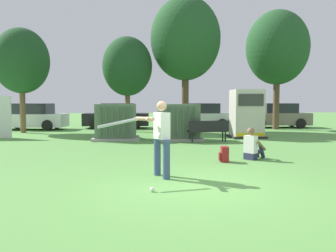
{
  "coord_description": "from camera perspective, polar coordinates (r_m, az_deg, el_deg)",
  "views": [
    {
      "loc": [
        -1.27,
        -6.97,
        1.72
      ],
      "look_at": [
        -0.26,
        3.5,
        1.0
      ],
      "focal_mm": 37.86,
      "sensor_mm": 36.0,
      "label": 1
    }
  ],
  "objects": [
    {
      "name": "generator_enclosure",
      "position": [
        17.33,
        12.54,
        1.89
      ],
      "size": [
        1.6,
        1.4,
        2.3
      ],
      "color": "#262626",
      "rests_on": "ground"
    },
    {
      "name": "transformer_mid_west",
      "position": [
        15.92,
        1.61,
        0.56
      ],
      "size": [
        2.1,
        1.7,
        1.62
      ],
      "color": "#9E9B93",
      "rests_on": "ground"
    },
    {
      "name": "tree_center_left",
      "position": [
        20.74,
        -6.56,
        9.48
      ],
      "size": [
        2.85,
        2.85,
        5.45
      ],
      "color": "brown",
      "rests_on": "ground"
    },
    {
      "name": "sports_ball",
      "position": [
        6.88,
        -2.56,
        -10.17
      ],
      "size": [
        0.09,
        0.09,
        0.09
      ],
      "primitive_type": "sphere",
      "color": "white",
      "rests_on": "ground"
    },
    {
      "name": "seated_spectator",
      "position": [
        10.91,
        13.45,
        -3.27
      ],
      "size": [
        0.77,
        0.7,
        0.96
      ],
      "color": "#282D4C",
      "rests_on": "ground"
    },
    {
      "name": "backpack",
      "position": [
        10.29,
        9.03,
        -4.55
      ],
      "size": [
        0.28,
        0.34,
        0.44
      ],
      "color": "maroon",
      "rests_on": "ground"
    },
    {
      "name": "tree_center_right",
      "position": [
        21.54,
        2.82,
        13.8
      ],
      "size": [
        4.13,
        4.13,
        7.9
      ],
      "color": "brown",
      "rests_on": "ground"
    },
    {
      "name": "batter",
      "position": [
        8.01,
        -1.38,
        -1.42
      ],
      "size": [
        1.58,
        0.86,
        1.74
      ],
      "color": "#384C75",
      "rests_on": "ground"
    },
    {
      "name": "tree_left",
      "position": [
        21.38,
        -22.53,
        9.63
      ],
      "size": [
        3.02,
        3.02,
        5.77
      ],
      "color": "brown",
      "rests_on": "ground"
    },
    {
      "name": "parked_car_leftmost",
      "position": [
        23.53,
        -21.02,
        1.3
      ],
      "size": [
        4.38,
        2.32,
        1.62
      ],
      "color": "silver",
      "rests_on": "ground"
    },
    {
      "name": "tree_right",
      "position": [
        23.42,
        17.19,
        11.92
      ],
      "size": [
        3.85,
        3.85,
        7.36
      ],
      "color": "brown",
      "rests_on": "ground"
    },
    {
      "name": "park_bench",
      "position": [
        15.28,
        6.54,
        -0.56
      ],
      "size": [
        1.84,
        0.73,
        0.92
      ],
      "color": "black",
      "rests_on": "ground"
    },
    {
      "name": "parked_car_right_of_center",
      "position": [
        23.42,
        5.22,
        1.54
      ],
      "size": [
        4.22,
        1.95,
        1.62
      ],
      "color": "silver",
      "rests_on": "ground"
    },
    {
      "name": "transformer_west",
      "position": [
        16.21,
        -8.35,
        0.58
      ],
      "size": [
        2.1,
        1.7,
        1.62
      ],
      "color": "#9E9B93",
      "rests_on": "ground"
    },
    {
      "name": "ground_plane",
      "position": [
        7.29,
        4.72,
        -9.75
      ],
      "size": [
        96.0,
        96.0,
        0.0
      ],
      "primitive_type": "plane",
      "color": "#5B9947"
    },
    {
      "name": "parked_car_left_of_center",
      "position": [
        23.37,
        -8.2,
        1.51
      ],
      "size": [
        4.3,
        2.11,
        1.62
      ],
      "color": "black",
      "rests_on": "ground"
    },
    {
      "name": "parked_car_rightmost",
      "position": [
        24.92,
        17.21,
        1.52
      ],
      "size": [
        4.34,
        2.22,
        1.62
      ],
      "color": "gray",
      "rests_on": "ground"
    }
  ]
}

